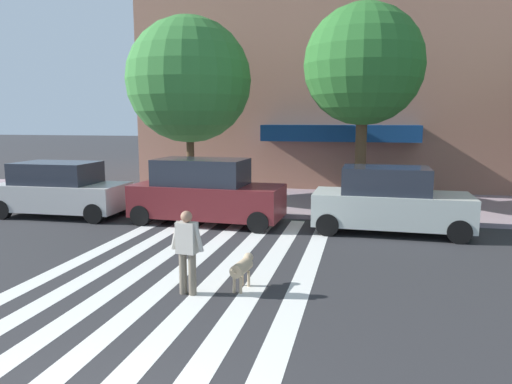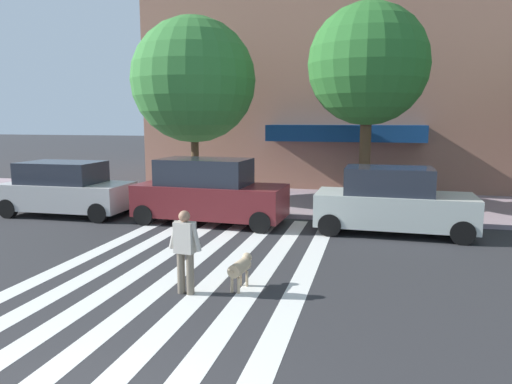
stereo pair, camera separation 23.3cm
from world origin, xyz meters
The scene contains 10 objects.
ground_plane centered at (0.00, 6.14, 0.00)m, with size 160.00×160.00×0.00m, color #2B2B2D.
sidewalk_far centered at (0.00, 15.27, 0.07)m, with size 80.00×6.00×0.15m, color gray.
crosswalk_stripes centered at (-0.97, 6.14, 0.00)m, with size 5.85×11.67×0.01m.
parked_car_near_curb centered at (-7.33, 10.99, 0.93)m, with size 4.42×2.12×1.88m.
parked_car_behind_first centered at (-2.04, 10.99, 1.01)m, with size 4.89×2.14×2.09m.
parked_car_third_in_line centered at (3.67, 10.99, 0.94)m, with size 4.54×2.00×1.96m.
street_tree_nearest centered at (-3.81, 14.35, 4.83)m, with size 4.81×4.81×7.10m.
street_tree_middle centered at (2.77, 14.11, 5.20)m, with size 4.21×4.21×7.18m.
pedestrian_dog_walker centered at (-0.34, 4.91, 0.93)m, with size 0.71×0.29×1.64m.
dog_on_leash centered at (0.62, 5.44, 0.44)m, with size 0.33×1.01×0.65m.
Camera 2 is at (3.11, -3.23, 3.34)m, focal length 33.15 mm.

